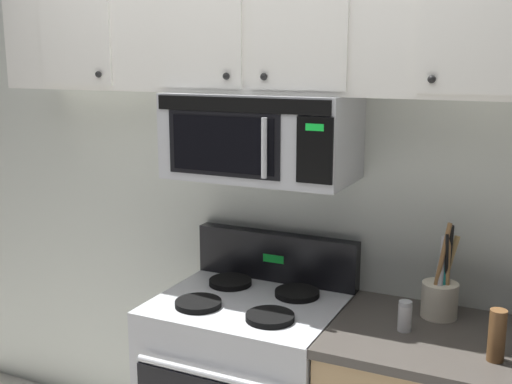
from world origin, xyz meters
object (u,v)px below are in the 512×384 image
(over_range_microwave, at_px, (261,136))
(salt_shaker, at_px, (405,316))
(pepper_mill, at_px, (497,335))
(utensil_crock_cream, at_px, (441,293))

(over_range_microwave, bearing_deg, salt_shaker, -11.62)
(over_range_microwave, bearing_deg, pepper_mill, -13.81)
(utensil_crock_cream, relative_size, pepper_mill, 2.15)
(salt_shaker, bearing_deg, utensil_crock_cream, 63.51)
(over_range_microwave, height_order, salt_shaker, over_range_microwave)
(utensil_crock_cream, distance_m, salt_shaker, 0.22)
(salt_shaker, bearing_deg, over_range_microwave, 168.38)
(over_range_microwave, xyz_separation_m, utensil_crock_cream, (0.74, 0.06, -0.58))
(over_range_microwave, distance_m, pepper_mill, 1.16)
(utensil_crock_cream, distance_m, pepper_mill, 0.38)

